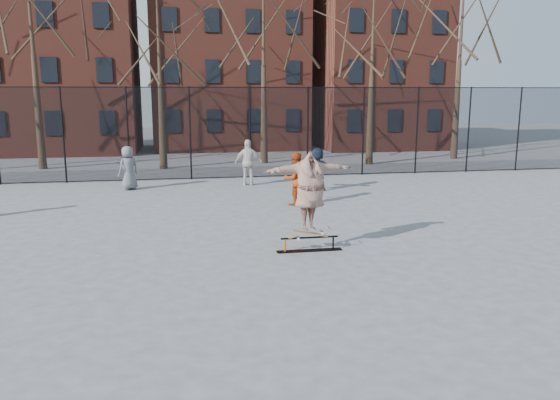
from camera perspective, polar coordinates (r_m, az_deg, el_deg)
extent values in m
plane|color=#5E5E63|center=(11.67, -0.99, -7.55)|extent=(100.00, 100.00, 0.00)
cube|color=black|center=(13.20, 3.09, -5.29)|extent=(1.59, 0.24, 0.01)
cylinder|color=#CC640C|center=(13.04, 0.56, -4.76)|extent=(0.04, 0.04, 0.33)
cylinder|color=black|center=(13.30, 5.58, -4.49)|extent=(0.04, 0.04, 0.33)
cylinder|color=black|center=(13.12, 3.10, -3.94)|extent=(1.41, 0.04, 0.04)
imported|color=#443E9C|center=(12.88, 3.16, 0.61)|extent=(2.36, 1.14, 1.85)
imported|color=#5D5D61|center=(22.04, -15.56, 3.24)|extent=(1.00, 0.94, 1.71)
imported|color=#A5340E|center=(18.35, 1.58, 2.22)|extent=(1.03, 0.91, 1.78)
imported|color=beige|center=(22.29, -3.32, 3.93)|extent=(1.16, 0.63, 1.87)
imported|color=#1A2435|center=(21.11, 3.94, 3.24)|extent=(1.62, 1.10, 1.67)
cylinder|color=black|center=(24.46, -21.71, 6.31)|extent=(0.07, 0.07, 4.00)
cylinder|color=black|center=(24.08, -15.61, 6.62)|extent=(0.07, 0.07, 4.00)
cylinder|color=black|center=(23.98, -9.37, 6.87)|extent=(0.07, 0.07, 4.00)
cylinder|color=black|center=(24.16, -3.15, 7.03)|extent=(0.07, 0.07, 4.00)
cylinder|color=black|center=(24.61, 2.91, 7.11)|extent=(0.07, 0.07, 4.00)
cylinder|color=black|center=(25.32, 8.70, 7.11)|extent=(0.07, 0.07, 4.00)
cylinder|color=black|center=(26.28, 14.11, 7.05)|extent=(0.07, 0.07, 4.00)
cylinder|color=black|center=(27.44, 19.11, 6.93)|extent=(0.07, 0.07, 4.00)
cylinder|color=black|center=(28.80, 23.66, 6.79)|extent=(0.07, 0.07, 4.00)
cube|color=black|center=(24.04, -6.01, 6.96)|extent=(34.00, 0.01, 4.00)
cylinder|color=black|center=(23.98, -6.11, 11.64)|extent=(34.00, 0.04, 0.04)
cone|color=black|center=(29.53, -23.58, 7.48)|extent=(0.40, 0.40, 4.62)
cone|color=black|center=(27.48, -12.89, 7.92)|extent=(0.40, 0.40, 4.62)
cone|color=black|center=(29.06, -1.77, 8.35)|extent=(0.40, 0.40, 4.62)
cone|color=black|center=(29.13, 9.50, 8.22)|extent=(0.40, 0.40, 4.62)
cone|color=black|center=(32.54, 17.97, 8.13)|extent=(0.40, 0.40, 4.62)
cube|color=#602A1F|center=(37.68, -21.91, 13.84)|extent=(9.00, 7.00, 12.00)
cube|color=#602A1F|center=(37.16, -5.32, 15.40)|extent=(10.00, 7.00, 13.00)
cube|color=#602A1F|center=(39.26, 9.84, 13.60)|extent=(8.00, 7.00, 11.00)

